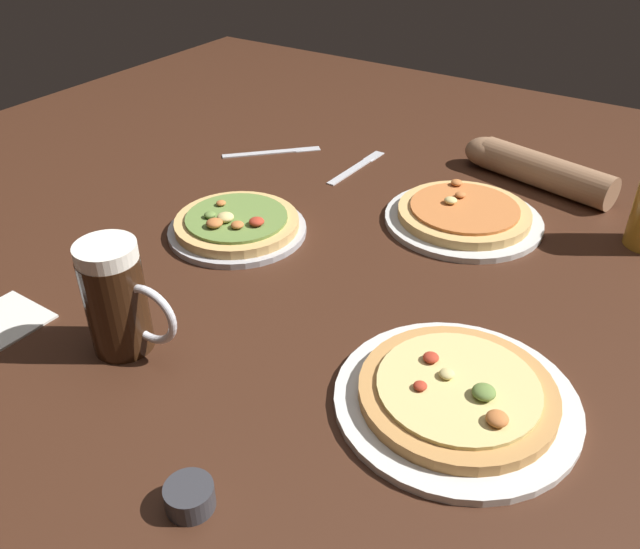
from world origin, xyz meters
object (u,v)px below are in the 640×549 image
at_px(pizza_plate_far, 464,215).
at_px(beer_mug_dark, 118,299).
at_px(pizza_plate_side, 237,225).
at_px(diner_arm, 530,167).
at_px(knife_spare, 272,152).
at_px(knife_right, 357,167).
at_px(ramekin_sauce, 190,497).
at_px(pizza_plate_near, 457,396).

height_order(pizza_plate_far, beer_mug_dark, beer_mug_dark).
distance_m(pizza_plate_side, diner_arm, 0.65).
xyz_separation_m(pizza_plate_side, beer_mug_dark, (0.08, -0.35, 0.07)).
xyz_separation_m(pizza_plate_side, knife_spare, (-0.17, 0.34, -0.01)).
distance_m(knife_right, diner_arm, 0.38).
bearing_deg(ramekin_sauce, pizza_plate_near, 59.05).
distance_m(beer_mug_dark, diner_arm, 0.93).
bearing_deg(knife_right, pizza_plate_near, -49.63).
distance_m(pizza_plate_far, knife_right, 0.32).
bearing_deg(diner_arm, pizza_plate_far, -100.59).
height_order(pizza_plate_side, knife_spare, pizza_plate_side).
bearing_deg(diner_arm, ramekin_sauce, -92.51).
relative_size(pizza_plate_side, beer_mug_dark, 1.51).
bearing_deg(pizza_plate_side, pizza_plate_far, 38.32).
relative_size(beer_mug_dark, knife_spare, 0.95).
height_order(ramekin_sauce, diner_arm, diner_arm).
relative_size(pizza_plate_side, diner_arm, 0.76).
distance_m(beer_mug_dark, knife_right, 0.73).
distance_m(pizza_plate_side, knife_right, 0.38).
distance_m(pizza_plate_near, knife_right, 0.76).
relative_size(ramekin_sauce, knife_right, 0.26).
bearing_deg(pizza_plate_far, diner_arm, 79.41).
distance_m(pizza_plate_far, knife_spare, 0.52).
distance_m(pizza_plate_far, ramekin_sauce, 0.78).
bearing_deg(pizza_plate_side, knife_spare, 116.54).
relative_size(pizza_plate_near, pizza_plate_far, 1.06).
xyz_separation_m(pizza_plate_far, ramekin_sauce, (0.00, -0.78, -0.00)).
height_order(pizza_plate_near, pizza_plate_side, same).
height_order(pizza_plate_side, beer_mug_dark, beer_mug_dark).
xyz_separation_m(pizza_plate_near, ramekin_sauce, (-0.19, -0.31, -0.00)).
relative_size(knife_right, diner_arm, 0.62).
bearing_deg(ramekin_sauce, knife_spare, 121.23).
height_order(beer_mug_dark, diner_arm, beer_mug_dark).
height_order(beer_mug_dark, ramekin_sauce, beer_mug_dark).
distance_m(ramekin_sauce, diner_arm, 1.03).
height_order(knife_spare, diner_arm, diner_arm).
relative_size(pizza_plate_side, ramekin_sauce, 4.63).
bearing_deg(pizza_plate_far, pizza_plate_near, -68.21).
relative_size(pizza_plate_near, knife_right, 1.51).
bearing_deg(diner_arm, knife_right, -158.22).
xyz_separation_m(beer_mug_dark, knife_spare, (-0.25, 0.69, -0.08)).
height_order(pizza_plate_near, diner_arm, diner_arm).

